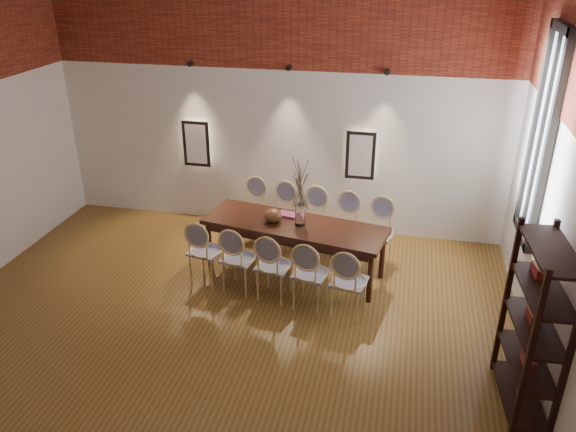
% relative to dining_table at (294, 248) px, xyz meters
% --- Properties ---
extents(floor, '(7.00, 7.00, 0.02)m').
position_rel_dining_table_xyz_m(floor, '(-0.58, -2.04, -0.39)').
color(floor, brown).
rests_on(floor, ground).
extents(wall_back, '(7.00, 0.10, 4.00)m').
position_rel_dining_table_xyz_m(wall_back, '(-0.58, 1.51, 1.62)').
color(wall_back, silver).
rests_on(wall_back, ground).
extents(brick_band_back, '(7.00, 0.02, 1.50)m').
position_rel_dining_table_xyz_m(brick_band_back, '(-0.58, 1.44, 2.88)').
color(brick_band_back, maroon).
rests_on(brick_band_back, ground).
extents(niche_left, '(0.36, 0.06, 0.66)m').
position_rel_dining_table_xyz_m(niche_left, '(-1.88, 1.41, 0.93)').
color(niche_left, '#FFEAC6').
rests_on(niche_left, wall_back).
extents(niche_right, '(0.36, 0.06, 0.66)m').
position_rel_dining_table_xyz_m(niche_right, '(0.72, 1.41, 0.93)').
color(niche_right, '#FFEAC6').
rests_on(niche_right, wall_back).
extents(spot_fixture_left, '(0.08, 0.10, 0.08)m').
position_rel_dining_table_xyz_m(spot_fixture_left, '(-1.88, 1.38, 2.17)').
color(spot_fixture_left, black).
rests_on(spot_fixture_left, wall_back).
extents(spot_fixture_mid, '(0.08, 0.10, 0.08)m').
position_rel_dining_table_xyz_m(spot_fixture_mid, '(-0.38, 1.38, 2.17)').
color(spot_fixture_mid, black).
rests_on(spot_fixture_mid, wall_back).
extents(spot_fixture_right, '(0.08, 0.10, 0.08)m').
position_rel_dining_table_xyz_m(spot_fixture_right, '(1.02, 1.38, 2.17)').
color(spot_fixture_right, black).
rests_on(spot_fixture_right, wall_back).
extents(window_glass, '(0.02, 0.78, 2.38)m').
position_rel_dining_table_xyz_m(window_glass, '(2.88, -0.04, 1.77)').
color(window_glass, silver).
rests_on(window_glass, wall_right).
extents(window_frame, '(0.08, 0.90, 2.50)m').
position_rel_dining_table_xyz_m(window_frame, '(2.86, -0.04, 1.77)').
color(window_frame, black).
rests_on(window_frame, wall_right).
extents(window_mullion, '(0.06, 0.06, 2.40)m').
position_rel_dining_table_xyz_m(window_mullion, '(2.86, -0.04, 1.77)').
color(window_mullion, black).
rests_on(window_mullion, wall_right).
extents(dining_table, '(2.58, 1.22, 0.75)m').
position_rel_dining_table_xyz_m(dining_table, '(0.00, 0.00, 0.00)').
color(dining_table, black).
rests_on(dining_table, floor).
extents(chair_near_a, '(0.51, 0.51, 0.94)m').
position_rel_dining_table_xyz_m(chair_near_a, '(-1.09, -0.49, 0.09)').
color(chair_near_a, '#DEC07B').
rests_on(chair_near_a, floor).
extents(chair_near_b, '(0.51, 0.51, 0.94)m').
position_rel_dining_table_xyz_m(chair_near_b, '(-0.61, -0.58, 0.09)').
color(chair_near_b, '#DEC07B').
rests_on(chair_near_b, floor).
extents(chair_near_c, '(0.51, 0.51, 0.94)m').
position_rel_dining_table_xyz_m(chair_near_c, '(-0.12, -0.67, 0.09)').
color(chair_near_c, '#DEC07B').
rests_on(chair_near_c, floor).
extents(chair_near_d, '(0.51, 0.51, 0.94)m').
position_rel_dining_table_xyz_m(chair_near_d, '(0.37, -0.75, 0.09)').
color(chair_near_d, '#DEC07B').
rests_on(chair_near_d, floor).
extents(chair_near_e, '(0.51, 0.51, 0.94)m').
position_rel_dining_table_xyz_m(chair_near_e, '(0.85, -0.84, 0.09)').
color(chair_near_e, '#DEC07B').
rests_on(chair_near_e, floor).
extents(chair_far_a, '(0.51, 0.51, 0.94)m').
position_rel_dining_table_xyz_m(chair_far_a, '(-0.85, 0.84, 0.09)').
color(chair_far_a, '#DEC07B').
rests_on(chair_far_a, floor).
extents(chair_far_b, '(0.51, 0.51, 0.94)m').
position_rel_dining_table_xyz_m(chair_far_b, '(-0.37, 0.75, 0.09)').
color(chair_far_b, '#DEC07B').
rests_on(chair_far_b, floor).
extents(chair_far_c, '(0.51, 0.51, 0.94)m').
position_rel_dining_table_xyz_m(chair_far_c, '(0.12, 0.67, 0.09)').
color(chair_far_c, '#DEC07B').
rests_on(chair_far_c, floor).
extents(chair_far_d, '(0.51, 0.51, 0.94)m').
position_rel_dining_table_xyz_m(chair_far_d, '(0.61, 0.58, 0.09)').
color(chair_far_d, '#DEC07B').
rests_on(chair_far_d, floor).
extents(chair_far_e, '(0.51, 0.51, 0.94)m').
position_rel_dining_table_xyz_m(chair_far_e, '(1.09, 0.49, 0.09)').
color(chair_far_e, '#DEC07B').
rests_on(chair_far_e, floor).
extents(vase, '(0.14, 0.14, 0.30)m').
position_rel_dining_table_xyz_m(vase, '(0.08, -0.01, 0.53)').
color(vase, silver).
rests_on(vase, dining_table).
extents(dried_branches, '(0.50, 0.50, 0.70)m').
position_rel_dining_table_xyz_m(dried_branches, '(0.08, -0.01, 0.98)').
color(dried_branches, '#4B402D').
rests_on(dried_branches, vase).
extents(bowl, '(0.24, 0.24, 0.18)m').
position_rel_dining_table_xyz_m(bowl, '(-0.30, 0.00, 0.46)').
color(bowl, brown).
rests_on(bowl, dining_table).
extents(book, '(0.29, 0.22, 0.03)m').
position_rel_dining_table_xyz_m(book, '(-0.14, 0.23, 0.39)').
color(book, '#8C2958').
rests_on(book, dining_table).
extents(shelving_rack, '(0.45, 1.03, 1.80)m').
position_rel_dining_table_xyz_m(shelving_rack, '(2.70, -1.96, 0.53)').
color(shelving_rack, black).
rests_on(shelving_rack, floor).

